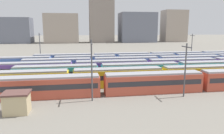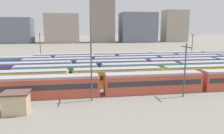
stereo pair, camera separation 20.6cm
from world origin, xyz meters
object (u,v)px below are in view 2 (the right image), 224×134
Objects in this scene: train_track_6 at (176,57)px; catenary_pole_0 at (91,68)px; train_track_3 at (215,65)px; train_track_4 at (159,63)px; catenary_pole_2 at (185,68)px; catenary_pole_3 at (192,46)px; signal_hut at (16,102)px; train_track_5 at (176,60)px; catenary_pole_1 at (40,47)px; train_track_2 at (215,69)px.

catenary_pole_0 reaches higher than train_track_6.
train_track_3 is 14.90m from train_track_4.
catenary_pole_3 reaches higher than catenary_pole_2.
catenary_pole_2 is 0.95× the size of catenary_pole_3.
train_track_5 is at bearing 39.87° from signal_hut.
train_track_3 is 12.21× the size of catenary_pole_2.
catenary_pole_3 reaches higher than train_track_5.
catenary_pole_2 is (15.77, -0.33, -0.39)m from catenary_pole_0.
train_track_5 is at bearing -11.05° from catenary_pole_1.
catenary_pole_3 is at bearing 39.99° from signal_hut.
train_track_6 is at bearing 103.33° from train_track_3.
catenary_pole_0 is at bearing -135.56° from catenary_pole_3.
catenary_pole_0 reaches higher than catenary_pole_3.
train_track_4 is 8.11× the size of catenary_pole_2.
catenary_pole_2 is (-14.98, -34.39, 3.24)m from train_track_6.
train_track_5 is (7.64, 5.20, 0.00)m from train_track_4.
catenary_pole_2 is at bearing -120.61° from catenary_pole_3.
train_track_2 is 25.35m from catenary_pole_3.
train_track_4 is 22.52m from catenary_pole_3.
catenary_pole_2 reaches higher than train_track_6.
catenary_pole_3 is (22.27, 37.64, 0.25)m from catenary_pole_2.
train_track_4 is at bearing -21.16° from catenary_pole_1.
catenary_pole_2 is (-4.71, -23.99, 3.24)m from train_track_4.
train_track_5 is 11.30× the size of catenary_pole_0.
catenary_pole_1 reaches higher than train_track_2.
train_track_4 is at bearing -145.78° from train_track_5.
catenary_pole_3 is at bearing 40.44° from train_track_5.
catenary_pole_0 is at bearing -134.26° from train_track_5.
catenary_pole_1 is at bearing 168.95° from train_track_5.
catenary_pole_0 is (-28.12, -28.86, 3.62)m from train_track_5.
train_track_3 is 11.04× the size of catenary_pole_1.
train_track_2 and train_track_5 have the same top height.
catenary_pole_0 is 15.78m from catenary_pole_2.
catenary_pole_1 reaches higher than catenary_pole_2.
train_track_6 is at bearing 66.46° from catenary_pole_2.
train_track_2 is 20.80m from train_track_6.
train_track_5 is at bearing -139.56° from catenary_pole_3.
train_track_2 is 6.34m from train_track_3.
catenary_pole_3 is 63.64m from signal_hut.
signal_hut is at bearing -157.97° from train_track_2.
train_track_4 is 31.50m from catenary_pole_0.
catenary_pole_2 reaches higher than train_track_2.
train_track_2 is at bearing -89.81° from train_track_6.
catenary_pole_3 reaches higher than signal_hut.
train_track_5 is 12.21× the size of catenary_pole_2.
train_track_3 and train_track_4 have the same top height.
catenary_pole_1 reaches higher than catenary_pole_0.
train_track_2 is 0.83× the size of train_track_5.
train_track_6 is (2.63, 5.20, 0.00)m from train_track_5.
train_track_3 reaches higher than signal_hut.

